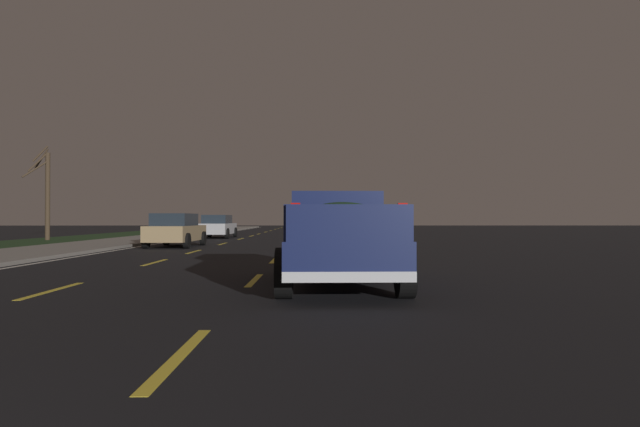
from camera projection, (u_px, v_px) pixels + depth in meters
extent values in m
plane|color=black|center=(256.00, 244.00, 27.95)|extent=(144.00, 144.00, 0.00)
cube|color=gray|center=(110.00, 243.00, 27.89)|extent=(108.00, 4.00, 0.12)
cube|color=#1E3819|center=(12.00, 244.00, 27.85)|extent=(108.00, 6.00, 0.01)
cube|color=yellow|center=(179.00, 356.00, 5.23)|extent=(2.40, 0.14, 0.01)
cube|color=yellow|center=(254.00, 280.00, 11.64)|extent=(2.40, 0.14, 0.01)
cube|color=yellow|center=(274.00, 260.00, 17.18)|extent=(2.40, 0.14, 0.01)
cube|color=yellow|center=(284.00, 250.00, 22.77)|extent=(2.40, 0.14, 0.01)
cube|color=yellow|center=(291.00, 243.00, 29.31)|extent=(2.40, 0.14, 0.01)
cube|color=yellow|center=(295.00, 239.00, 34.72)|extent=(2.40, 0.14, 0.01)
cube|color=yellow|center=(298.00, 236.00, 40.15)|extent=(2.40, 0.14, 0.01)
cube|color=yellow|center=(300.00, 234.00, 45.82)|extent=(2.40, 0.14, 0.01)
cube|color=yellow|center=(302.00, 232.00, 52.55)|extent=(2.40, 0.14, 0.01)
cube|color=yellow|center=(303.00, 231.00, 57.85)|extent=(2.40, 0.14, 0.01)
cube|color=yellow|center=(305.00, 229.00, 64.29)|extent=(2.40, 0.14, 0.01)
cube|color=yellow|center=(305.00, 229.00, 69.53)|extent=(2.40, 0.14, 0.01)
cube|color=yellow|center=(306.00, 228.00, 74.64)|extent=(2.40, 0.14, 0.01)
cube|color=yellow|center=(307.00, 227.00, 79.67)|extent=(2.40, 0.14, 0.01)
cube|color=yellow|center=(52.00, 291.00, 9.96)|extent=(2.40, 0.14, 0.01)
cube|color=yellow|center=(155.00, 262.00, 16.35)|extent=(2.40, 0.14, 0.01)
cube|color=yellow|center=(194.00, 252.00, 21.51)|extent=(2.40, 0.14, 0.01)
cube|color=yellow|center=(223.00, 244.00, 28.26)|extent=(2.40, 0.14, 0.01)
cube|color=yellow|center=(241.00, 239.00, 34.98)|extent=(2.40, 0.14, 0.01)
cube|color=yellow|center=(252.00, 236.00, 40.88)|extent=(2.40, 0.14, 0.01)
cube|color=yellow|center=(259.00, 234.00, 45.99)|extent=(2.40, 0.14, 0.01)
cube|color=yellow|center=(266.00, 232.00, 52.52)|extent=(2.40, 0.14, 0.01)
cube|color=yellow|center=(271.00, 231.00, 58.25)|extent=(2.40, 0.14, 0.01)
cube|color=yellow|center=(275.00, 229.00, 64.79)|extent=(2.40, 0.14, 0.01)
cube|color=yellow|center=(279.00, 228.00, 70.97)|extent=(2.40, 0.14, 0.01)
cube|color=yellow|center=(282.00, 228.00, 77.02)|extent=(2.40, 0.14, 0.01)
cube|color=silver|center=(155.00, 244.00, 27.91)|extent=(108.00, 0.14, 0.01)
cube|color=#141E4C|center=(338.00, 251.00, 10.79)|extent=(5.44, 2.11, 0.60)
cube|color=#141E4C|center=(335.00, 214.00, 11.98)|extent=(2.20, 1.88, 0.90)
cube|color=#1E2833|center=(338.00, 211.00, 10.93)|extent=(0.07, 1.44, 0.50)
cube|color=#141E4C|center=(289.00, 222.00, 9.69)|extent=(3.03, 0.14, 0.56)
cube|color=#141E4C|center=(395.00, 222.00, 9.74)|extent=(3.03, 0.14, 0.56)
cube|color=#141E4C|center=(349.00, 223.00, 8.14)|extent=(0.12, 1.88, 0.56)
cube|color=silver|center=(349.00, 277.00, 8.13)|extent=(0.16, 2.00, 0.16)
cube|color=red|center=(295.00, 210.00, 8.12)|extent=(0.06, 0.14, 0.20)
cube|color=red|center=(403.00, 210.00, 8.17)|extent=(0.06, 0.14, 0.20)
ellipsoid|color=#193823|center=(342.00, 220.00, 9.72)|extent=(2.62, 1.57, 0.64)
sphere|color=silver|center=(321.00, 227.00, 10.20)|extent=(0.40, 0.40, 0.40)
sphere|color=beige|center=(362.00, 230.00, 9.12)|extent=(0.34, 0.34, 0.34)
cylinder|color=black|center=(290.00, 258.00, 12.54)|extent=(0.84, 0.28, 0.84)
cylinder|color=black|center=(377.00, 257.00, 12.60)|extent=(0.84, 0.28, 0.84)
cylinder|color=black|center=(284.00, 273.00, 8.98)|extent=(0.84, 0.28, 0.84)
cylinder|color=black|center=(405.00, 273.00, 9.03)|extent=(0.84, 0.28, 0.84)
cube|color=#B2B5BA|center=(218.00, 229.00, 36.70)|extent=(4.44, 1.90, 0.70)
cube|color=#1E2833|center=(217.00, 219.00, 36.45)|extent=(2.50, 1.64, 0.56)
cylinder|color=black|center=(209.00, 232.00, 38.20)|extent=(0.68, 0.22, 0.68)
cylinder|color=black|center=(235.00, 232.00, 38.17)|extent=(0.68, 0.22, 0.68)
cylinder|color=black|center=(199.00, 233.00, 35.21)|extent=(0.68, 0.22, 0.68)
cylinder|color=black|center=(227.00, 233.00, 35.18)|extent=(0.68, 0.22, 0.68)
cube|color=red|center=(211.00, 228.00, 34.55)|extent=(0.12, 1.51, 0.10)
cube|color=#9E845B|center=(176.00, 233.00, 25.36)|extent=(4.45, 1.92, 0.70)
cube|color=#1E2833|center=(175.00, 220.00, 25.12)|extent=(2.51, 1.65, 0.56)
cylinder|color=black|center=(167.00, 238.00, 26.87)|extent=(0.68, 0.22, 0.68)
cylinder|color=black|center=(203.00, 238.00, 26.84)|extent=(0.68, 0.22, 0.68)
cylinder|color=black|center=(146.00, 241.00, 23.88)|extent=(0.68, 0.22, 0.68)
cylinder|color=black|center=(187.00, 241.00, 23.84)|extent=(0.68, 0.22, 0.68)
cube|color=red|center=(162.00, 233.00, 23.21)|extent=(0.12, 1.51, 0.10)
cylinder|color=#423323|center=(48.00, 196.00, 33.23)|extent=(0.28, 0.28, 5.31)
cylinder|color=#423323|center=(42.00, 159.00, 33.33)|extent=(0.24, 0.92, 1.23)
cylinder|color=#423323|center=(38.00, 162.00, 32.95)|extent=(0.63, 0.99, 1.26)
cylinder|color=#423323|center=(35.00, 169.00, 32.74)|extent=(0.95, 1.19, 1.14)
cylinder|color=#423323|center=(40.00, 154.00, 33.08)|extent=(0.41, 0.83, 1.05)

